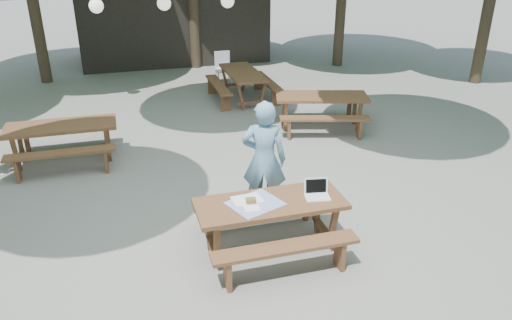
{
  "coord_description": "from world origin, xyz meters",
  "views": [
    {
      "loc": [
        -1.53,
        -6.85,
        4.04
      ],
      "look_at": [
        0.25,
        -0.63,
        1.05
      ],
      "focal_mm": 35.0,
      "sensor_mm": 36.0,
      "label": 1
    }
  ],
  "objects_px": {
    "picnic_table_nw": "(64,143)",
    "woman": "(264,159)",
    "main_picnic_table": "(270,225)",
    "plastic_chair": "(224,75)"
  },
  "relations": [
    {
      "from": "woman",
      "to": "picnic_table_nw",
      "type": "bearing_deg",
      "value": -20.41
    },
    {
      "from": "main_picnic_table",
      "to": "picnic_table_nw",
      "type": "xyz_separation_m",
      "value": [
        -2.89,
        3.83,
        0.0
      ]
    },
    {
      "from": "picnic_table_nw",
      "to": "plastic_chair",
      "type": "relative_size",
      "value": 2.23
    },
    {
      "from": "main_picnic_table",
      "to": "plastic_chair",
      "type": "xyz_separation_m",
      "value": [
        1.19,
        8.23,
        -0.13
      ]
    },
    {
      "from": "picnic_table_nw",
      "to": "woman",
      "type": "bearing_deg",
      "value": -42.66
    },
    {
      "from": "woman",
      "to": "plastic_chair",
      "type": "xyz_separation_m",
      "value": [
        0.99,
        7.26,
        -0.66
      ]
    },
    {
      "from": "main_picnic_table",
      "to": "picnic_table_nw",
      "type": "distance_m",
      "value": 4.8
    },
    {
      "from": "main_picnic_table",
      "to": "woman",
      "type": "height_order",
      "value": "woman"
    },
    {
      "from": "main_picnic_table",
      "to": "plastic_chair",
      "type": "relative_size",
      "value": 2.22
    },
    {
      "from": "main_picnic_table",
      "to": "plastic_chair",
      "type": "distance_m",
      "value": 8.31
    }
  ]
}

